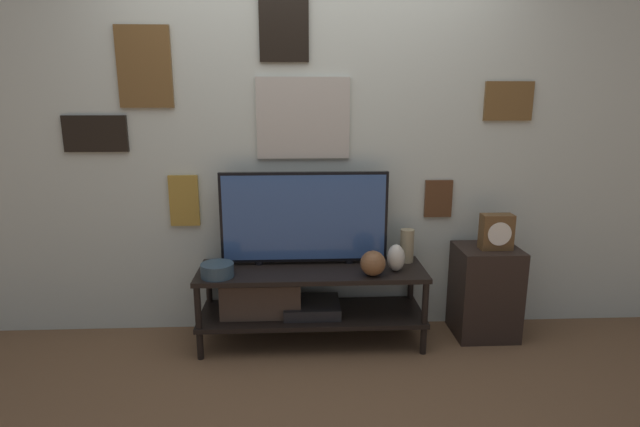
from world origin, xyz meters
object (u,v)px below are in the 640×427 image
object	(u,v)px
vase_tall_ceramic	(407,246)
mantel_clock	(496,232)
vase_urn_stoneware	(396,258)
vase_round_glass	(373,263)
television	(304,218)
vase_wide_bowl	(217,270)

from	to	relation	value
vase_tall_ceramic	mantel_clock	world-z (taller)	mantel_clock
vase_urn_stoneware	vase_round_glass	bearing A→B (deg)	-154.48
television	vase_urn_stoneware	distance (m)	0.64
vase_tall_ceramic	vase_wide_bowl	xyz separation A→B (m)	(-1.21, -0.22, -0.07)
vase_tall_ceramic	mantel_clock	distance (m)	0.58
vase_round_glass	vase_wide_bowl	world-z (taller)	vase_round_glass
vase_urn_stoneware	vase_wide_bowl	xyz separation A→B (m)	(-1.11, -0.05, -0.04)
vase_urn_stoneware	vase_round_glass	xyz separation A→B (m)	(-0.16, -0.07, -0.01)
vase_round_glass	mantel_clock	world-z (taller)	mantel_clock
television	vase_wide_bowl	bearing A→B (deg)	-158.56
television	vase_tall_ceramic	world-z (taller)	television
vase_urn_stoneware	vase_tall_ceramic	bearing A→B (deg)	58.33
mantel_clock	vase_round_glass	bearing A→B (deg)	-169.35
vase_urn_stoneware	television	bearing A→B (deg)	164.51
vase_wide_bowl	vase_tall_ceramic	bearing A→B (deg)	10.43
television	mantel_clock	size ratio (longest dim) A/B	4.68
vase_tall_ceramic	vase_round_glass	distance (m)	0.36
vase_urn_stoneware	vase_tall_ceramic	world-z (taller)	vase_tall_ceramic
vase_wide_bowl	mantel_clock	bearing A→B (deg)	4.23
television	vase_round_glass	world-z (taller)	television
television	vase_tall_ceramic	bearing A→B (deg)	1.12
television	vase_tall_ceramic	distance (m)	0.71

